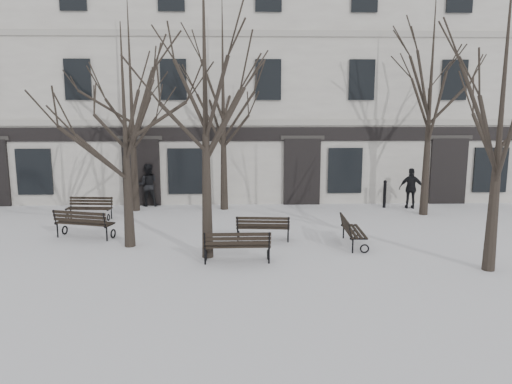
{
  "coord_description": "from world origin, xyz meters",
  "views": [
    {
      "loc": [
        0.84,
        -13.68,
        4.38
      ],
      "look_at": [
        1.34,
        3.0,
        1.43
      ],
      "focal_mm": 35.0,
      "sensor_mm": 36.0,
      "label": 1
    }
  ],
  "objects_px": {
    "bench_3": "(90,207)",
    "bench_5": "(352,230)",
    "tree_3": "(504,85)",
    "bench_2": "(237,245)",
    "bench_1": "(83,223)",
    "tree_2": "(205,69)",
    "bench_4": "(263,227)",
    "tree_1": "(124,110)"
  },
  "relations": [
    {
      "from": "bench_3",
      "to": "bench_5",
      "type": "xyz_separation_m",
      "value": [
        9.29,
        -3.89,
        0.02
      ]
    },
    {
      "from": "tree_3",
      "to": "bench_2",
      "type": "relative_size",
      "value": 4.14
    },
    {
      "from": "bench_1",
      "to": "tree_2",
      "type": "bearing_deg",
      "value": 168.88
    },
    {
      "from": "bench_4",
      "to": "tree_1",
      "type": "bearing_deg",
      "value": 11.12
    },
    {
      "from": "tree_1",
      "to": "bench_2",
      "type": "height_order",
      "value": "tree_1"
    },
    {
      "from": "bench_2",
      "to": "bench_5",
      "type": "xyz_separation_m",
      "value": [
        3.58,
        1.64,
        -0.03
      ]
    },
    {
      "from": "bench_1",
      "to": "bench_2",
      "type": "xyz_separation_m",
      "value": [
        5.08,
        -2.73,
        -0.02
      ]
    },
    {
      "from": "bench_1",
      "to": "bench_5",
      "type": "height_order",
      "value": "bench_1"
    },
    {
      "from": "tree_1",
      "to": "tree_2",
      "type": "relative_size",
      "value": 0.79
    },
    {
      "from": "bench_4",
      "to": "bench_5",
      "type": "relative_size",
      "value": 0.98
    },
    {
      "from": "tree_1",
      "to": "bench_2",
      "type": "bearing_deg",
      "value": -27.43
    },
    {
      "from": "bench_1",
      "to": "bench_3",
      "type": "distance_m",
      "value": 2.86
    },
    {
      "from": "bench_5",
      "to": "bench_1",
      "type": "bearing_deg",
      "value": 84.96
    },
    {
      "from": "tree_1",
      "to": "bench_4",
      "type": "xyz_separation_m",
      "value": [
        4.18,
        0.47,
        -3.75
      ]
    },
    {
      "from": "bench_1",
      "to": "bench_3",
      "type": "xyz_separation_m",
      "value": [
        -0.63,
        2.79,
        -0.07
      ]
    },
    {
      "from": "tree_3",
      "to": "bench_2",
      "type": "xyz_separation_m",
      "value": [
        -6.73,
        0.83,
        -4.35
      ]
    },
    {
      "from": "bench_2",
      "to": "tree_2",
      "type": "bearing_deg",
      "value": -33.87
    },
    {
      "from": "tree_1",
      "to": "bench_4",
      "type": "height_order",
      "value": "tree_1"
    },
    {
      "from": "tree_3",
      "to": "bench_4",
      "type": "relative_size",
      "value": 4.42
    },
    {
      "from": "tree_2",
      "to": "tree_3",
      "type": "xyz_separation_m",
      "value": [
        7.59,
        -1.38,
        -0.45
      ]
    },
    {
      "from": "tree_1",
      "to": "bench_4",
      "type": "relative_size",
      "value": 3.84
    },
    {
      "from": "tree_2",
      "to": "bench_4",
      "type": "distance_m",
      "value": 5.39
    },
    {
      "from": "tree_2",
      "to": "bench_5",
      "type": "height_order",
      "value": "tree_2"
    },
    {
      "from": "bench_4",
      "to": "bench_5",
      "type": "xyz_separation_m",
      "value": [
        2.76,
        -0.58,
        0.01
      ]
    },
    {
      "from": "bench_5",
      "to": "tree_1",
      "type": "bearing_deg",
      "value": 91.3
    },
    {
      "from": "tree_3",
      "to": "bench_2",
      "type": "bearing_deg",
      "value": 173.01
    },
    {
      "from": "tree_1",
      "to": "tree_2",
      "type": "distance_m",
      "value": 2.98
    },
    {
      "from": "bench_1",
      "to": "bench_2",
      "type": "bearing_deg",
      "value": 167.83
    },
    {
      "from": "bench_3",
      "to": "tree_2",
      "type": "bearing_deg",
      "value": -40.62
    },
    {
      "from": "bench_2",
      "to": "bench_4",
      "type": "xyz_separation_m",
      "value": [
        0.82,
        2.21,
        -0.04
      ]
    },
    {
      "from": "tree_3",
      "to": "bench_1",
      "type": "height_order",
      "value": "tree_3"
    },
    {
      "from": "bench_4",
      "to": "bench_5",
      "type": "bearing_deg",
      "value": 172.82
    },
    {
      "from": "bench_5",
      "to": "bench_2",
      "type": "bearing_deg",
      "value": 116.74
    },
    {
      "from": "tree_3",
      "to": "tree_2",
      "type": "bearing_deg",
      "value": 169.66
    },
    {
      "from": "tree_2",
      "to": "bench_1",
      "type": "height_order",
      "value": "tree_2"
    },
    {
      "from": "bench_2",
      "to": "bench_4",
      "type": "relative_size",
      "value": 1.07
    },
    {
      "from": "bench_1",
      "to": "bench_4",
      "type": "bearing_deg",
      "value": -168.93
    },
    {
      "from": "tree_2",
      "to": "bench_5",
      "type": "xyz_separation_m",
      "value": [
        4.44,
        1.08,
        -4.83
      ]
    },
    {
      "from": "tree_1",
      "to": "tree_3",
      "type": "bearing_deg",
      "value": -14.28
    },
    {
      "from": "tree_1",
      "to": "bench_1",
      "type": "relative_size",
      "value": 3.32
    },
    {
      "from": "bench_2",
      "to": "bench_5",
      "type": "height_order",
      "value": "bench_2"
    },
    {
      "from": "bench_2",
      "to": "bench_1",
      "type": "bearing_deg",
      "value": -28.97
    }
  ]
}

